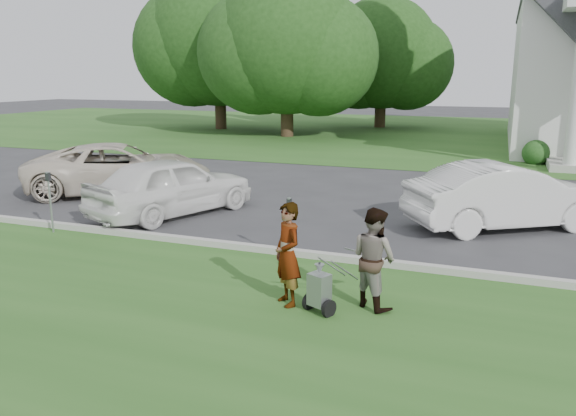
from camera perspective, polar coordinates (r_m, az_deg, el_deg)
The scene contains 15 objects.
ground at distance 11.16m, azimuth -1.64°, elevation -5.61°, with size 120.00×120.00×0.00m, color #333335.
grass_strip at distance 8.66m, azimuth -9.32°, elevation -11.57°, with size 80.00×7.00×0.01m, color #29561D.
church_lawn at distance 37.16m, azimuth 14.45°, elevation 7.37°, with size 80.00×30.00×0.01m, color #29561D.
curb at distance 11.62m, azimuth -0.61°, elevation -4.44°, with size 80.00×0.18×0.15m, color #9E9E93.
tree_left at distance 33.98m, azimuth -0.12°, elevation 15.88°, with size 10.63×8.40×9.71m.
tree_far at distance 39.20m, azimuth -7.07°, elevation 16.30°, with size 11.64×9.20×10.73m.
tree_back at distance 40.57m, azimuth 9.53°, elevation 14.75°, with size 9.61×7.60×8.89m.
striping_cart at distance 8.79m, azimuth 3.24°, elevation -8.37°, with size 0.74×1.01×0.88m.
person_left at distance 8.94m, azimuth -0.04°, elevation -4.82°, with size 0.61×0.40×1.68m, color #999999.
person_right at distance 8.97m, azimuth 8.70°, elevation -5.11°, with size 0.79×0.61×1.62m, color #999999.
parking_meter_near at distance 11.14m, azimuth 0.12°, elevation -1.32°, with size 0.09×0.08×1.28m.
parking_meter_far at distance 14.15m, azimuth -23.05°, elevation 1.25°, with size 0.11×0.09×1.46m.
car_a at distance 18.40m, azimuth -16.70°, elevation 3.90°, with size 2.58×5.60×1.56m, color beige.
car_b at distance 15.11m, azimuth -11.70°, elevation 2.23°, with size 1.85×4.59×1.57m, color white.
car_d at distance 14.47m, azimuth 21.29°, elevation 1.14°, with size 1.67×4.79×1.58m, color silver.
Camera 1 is at (4.01, -9.76, 3.63)m, focal length 35.00 mm.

